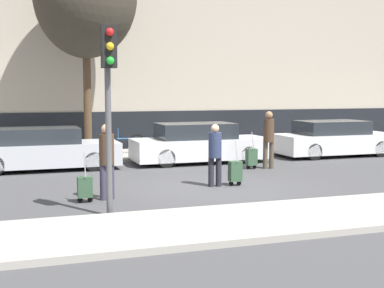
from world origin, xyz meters
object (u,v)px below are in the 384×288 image
Objects in this scene: parked_car_2 at (334,139)px; trolley_right at (252,157)px; parked_car_0 at (42,150)px; pedestrian_right at (269,136)px; trolley_left at (85,187)px; traffic_light at (109,82)px; parked_bicycle at (123,144)px; trolley_center at (235,171)px; parked_car_1 at (199,144)px; pedestrian_left at (107,157)px; pedestrian_center at (215,152)px.

parked_car_2 is 4.83m from trolley_right.
pedestrian_right is (6.84, -2.05, 0.42)m from parked_car_0.
parked_car_0 reaches higher than trolley_left.
traffic_light reaches higher than parked_bicycle.
trolley_center is at bearing -121.18° from pedestrian_right.
pedestrian_right is 5.89m from parked_bicycle.
trolley_center reaches higher than trolley_right.
parked_car_1 is at bearing -48.92° from parked_bicycle.
trolley_right reaches higher than trolley_left.
pedestrian_left is 2.41m from traffic_light.
trolley_left is 0.69× the size of pedestrian_center.
parked_bicycle is at bearing 140.83° from pedestrian_right.
pedestrian_left reaches higher than trolley_left.
pedestrian_center reaches higher than parked_car_0.
parked_car_0 is 1.25× the size of traffic_light.
parked_bicycle is (-1.04, 6.88, -0.42)m from pedestrian_center.
trolley_left is (0.63, -5.37, -0.28)m from parked_car_0.
pedestrian_center reaches higher than trolley_center.
pedestrian_center is 1.37× the size of trolley_right.
parked_car_0 is 2.68× the size of pedestrian_left.
trolley_center reaches higher than parked_bicycle.
trolley_center is at bearing -97.31° from parked_car_1.
pedestrian_center is at bearing -81.45° from parked_bicycle.
traffic_light is (-4.28, -6.89, 2.01)m from parked_car_1.
pedestrian_right reaches higher than parked_car_2.
parked_car_1 is at bearing 34.92° from pedestrian_left.
trolley_right is at bearing -17.15° from parked_car_0.
trolley_center is (-0.57, -4.47, -0.26)m from parked_car_1.
parked_car_1 is (5.21, -0.03, 0.02)m from parked_car_0.
traffic_light is at bearing -79.13° from trolley_left.
parked_car_2 is 12.18m from traffic_light.
pedestrian_center is at bearing -128.22° from pedestrian_right.
parked_car_2 is (10.68, 0.09, 0.01)m from parked_car_0.
pedestrian_center is 1.37× the size of trolley_center.
pedestrian_left is 6.50m from pedestrian_right.
pedestrian_right is at bearing -132.77° from pedestrian_center.
trolley_right is at bearing -179.94° from pedestrian_right.
parked_car_0 is 5.41m from trolley_left.
pedestrian_center is 3.65m from pedestrian_right.
parked_car_1 is 5.47m from parked_car_2.
trolley_left is at bearing -167.82° from trolley_center.
pedestrian_right is (6.21, 3.32, 0.70)m from trolley_left.
pedestrian_center is at bearing -131.46° from trolley_right.
pedestrian_right is at bearing 28.14° from trolley_left.
traffic_light is (0.30, -1.56, 2.31)m from trolley_left.
trolley_left is 0.95× the size of trolley_center.
trolley_left reaches higher than parked_bicycle.
parked_car_2 is at bearing -139.35° from pedestrian_center.
pedestrian_left is 1.07× the size of pedestrian_center.
pedestrian_left reaches higher than parked_car_2.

